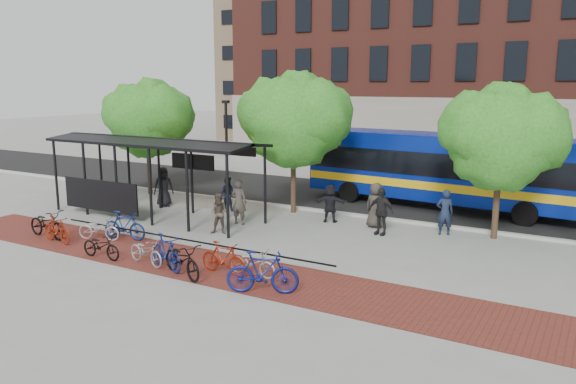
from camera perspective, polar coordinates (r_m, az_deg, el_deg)
The scene contains 30 objects.
ground at distance 22.13m, azimuth 3.10°, elevation -4.62°, with size 160.00×160.00×0.00m, color #9E9E99.
asphalt_street at distance 29.29m, azimuth 10.22°, elevation -0.89°, with size 160.00×8.00×0.01m, color black.
curb at distance 25.64m, azimuth 7.16°, elevation -2.37°, with size 160.00×0.25×0.12m, color #B7B7B2.
brick_strip at distance 19.16m, azimuth -9.21°, elevation -7.24°, with size 24.00×3.00×0.01m, color maroon.
bike_rack_rail at distance 20.61m, azimuth -10.44°, elevation -5.97°, with size 12.00×0.05×0.95m, color black.
bus_shelter at distance 25.84m, azimuth -13.67°, elevation 4.13°, with size 10.60×3.07×3.60m.
tree_a at distance 31.09m, azimuth -13.97°, elevation 7.52°, with size 4.90×4.00×6.18m.
tree_b at distance 25.68m, azimuth 0.80°, elevation 7.67°, with size 5.15×4.20×6.47m.
tree_c at distance 22.73m, azimuth 21.09°, elevation 5.48°, with size 4.66×3.80×5.92m.
lamp_post_left at distance 28.25m, azimuth -6.25°, elevation 4.42°, with size 0.35×0.20×5.12m.
bus at distance 27.97m, azimuth 15.34°, elevation 2.58°, with size 13.39×4.01×3.56m.
bike_0 at distance 23.82m, azimuth -23.27°, elevation -2.98°, with size 0.75×2.16×1.13m, color black.
bike_1 at distance 22.98m, azimuth -22.44°, elevation -3.53°, with size 0.48×1.71×1.03m, color maroon.
bike_2 at distance 22.80m, azimuth -18.67°, elevation -3.54°, with size 0.60×1.73×0.91m, color #B6B6B9.
bike_3 at distance 22.54m, azimuth -16.27°, elevation -3.30°, with size 0.52×1.85×1.11m, color navy.
bike_4 at distance 20.41m, azimuth -18.45°, elevation -5.22°, with size 0.60×1.71×0.90m, color black.
bike_6 at distance 19.34m, azimuth -14.22°, elevation -5.85°, with size 0.60×1.73×0.91m, color #9D9D9F.
bike_7 at distance 18.67m, azimuth -12.28°, elevation -6.00°, with size 0.54×1.90×1.14m, color navy.
bike_8 at distance 17.91m, azimuth -10.70°, elevation -6.75°, with size 0.73×2.09×1.10m, color black.
bike_9 at distance 17.94m, azimuth -6.57°, elevation -6.69°, with size 0.49×1.74×1.04m, color maroon.
bike_10 at distance 17.69m, azimuth -3.66°, elevation -7.17°, with size 0.59×1.68×0.88m, color #B5B5B8.
bike_11 at distance 16.21m, azimuth -2.61°, elevation -8.16°, with size 0.59×2.10×1.26m, color navy.
pedestrian_0 at distance 28.06m, azimuth -12.52°, elevation 0.52°, with size 0.95×0.62×1.95m, color black.
pedestrian_1 at distance 23.99m, azimuth -5.00°, elevation -1.02°, with size 0.71×0.47×1.95m, color #48403A.
pedestrian_2 at distance 26.69m, azimuth -6.19°, elevation -0.17°, with size 0.79×0.62×1.63m, color #1D2845.
pedestrian_4 at distance 22.57m, azimuth 9.41°, elevation -1.94°, with size 1.12×0.47×1.91m, color black.
pedestrian_5 at distance 24.37m, azimuth 4.31°, elevation -1.15°, with size 1.55×0.49×1.67m, color black.
pedestrian_6 at distance 23.67m, azimuth 8.87°, elevation -1.34°, with size 0.93×0.60×1.90m, color #39342E.
pedestrian_7 at distance 23.10m, azimuth 15.64°, elevation -2.00°, with size 0.67×0.44×1.84m, color #1A233D.
pedestrian_8 at distance 22.57m, azimuth -6.94°, elevation -2.20°, with size 0.81×0.63×1.66m, color #50463C.
Camera 1 is at (9.62, -19.02, 5.95)m, focal length 35.00 mm.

